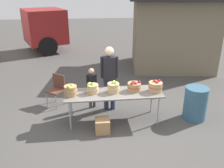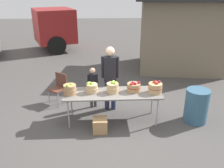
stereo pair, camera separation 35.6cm
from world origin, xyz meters
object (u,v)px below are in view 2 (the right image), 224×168
Objects in this scene: market_table at (113,94)px; apple_basket_red_1 at (155,88)px; produce_crate at (100,125)px; vendor_adult at (110,74)px; apple_basket_green_0 at (70,89)px; folding_chair at (59,86)px; apple_basket_green_2 at (113,87)px; trash_barrel at (196,106)px; apple_basket_red_0 at (134,87)px; apple_basket_green_1 at (92,88)px; child_customer at (93,84)px.

market_table is 6.77× the size of apple_basket_red_1.
apple_basket_red_1 reaches higher than produce_crate.
apple_basket_green_0 is at bearing 36.54° from vendor_adult.
folding_chair is at bearing 156.04° from apple_basket_red_1.
apple_basket_green_2 is 2.07m from trash_barrel.
apple_basket_green_2 is (1.00, 0.05, -0.00)m from apple_basket_green_0.
vendor_adult is at bearing 135.10° from apple_basket_red_0.
apple_basket_green_0 reaches higher than folding_chair.
trash_barrel is at bearing -3.86° from market_table.
vendor_adult reaches higher than apple_basket_green_0.
apple_basket_green_1 is 0.33× the size of folding_chair.
apple_basket_red_1 reaches higher than apple_basket_red_0.
market_table is at bearing 96.70° from vendor_adult.
child_customer is 1.35× the size of trash_barrel.
apple_basket_green_2 is at bearing 58.03° from produce_crate.
folding_chair is (-0.95, 1.00, -0.36)m from apple_basket_green_1.
apple_basket_green_2 reaches higher than apple_basket_green_1.
vendor_adult is (-1.04, 0.64, 0.13)m from apple_basket_red_1.
child_customer is at bearing -13.72° from vendor_adult.
child_customer is (0.51, 0.77, -0.21)m from apple_basket_green_0.
apple_basket_green_1 is 2.55m from trash_barrel.
apple_basket_green_0 reaches higher than market_table.
apple_basket_red_1 is 1.12m from trash_barrel.
apple_basket_green_0 is at bearing 33.68° from child_customer.
apple_basket_green_1 is 1.00m from apple_basket_red_0.
apple_basket_red_0 is 0.30× the size of child_customer.
apple_basket_red_0 is 1.03× the size of produce_crate.
apple_basket_green_2 is 0.89× the size of apple_basket_red_0.
vendor_adult reaches higher than trash_barrel.
child_customer is at bearing 160.64° from trash_barrel.
trash_barrel is (3.46, -1.18, -0.09)m from folding_chair.
vendor_adult reaches higher than folding_chair.
produce_crate is at bearing -16.64° from folding_chair.
trash_barrel is at bearing 137.90° from child_customer.
trash_barrel is at bearing -4.28° from apple_basket_green_1.
apple_basket_red_0 is 1.58m from trash_barrel.
apple_basket_green_2 reaches higher than folding_chair.
market_table is 2.04× the size of child_customer.
vendor_adult is at bearing 75.48° from produce_crate.
apple_basket_green_1 is (-0.49, 0.05, 0.16)m from market_table.
produce_crate is (-2.33, -0.34, -0.25)m from trash_barrel.
folding_chair is (-1.95, 0.98, -0.35)m from apple_basket_red_0.
vendor_adult is at bearing 160.20° from trash_barrel.
trash_barrel is at bearing -2.15° from apple_basket_green_0.
market_table is at bearing 177.73° from apple_basket_red_1.
vendor_adult reaches higher than apple_basket_green_2.
market_table is 1.34× the size of vendor_adult.
apple_basket_red_1 is (1.00, -0.07, 0.00)m from apple_basket_green_2.
folding_chair is at bearing 126.70° from produce_crate.
trash_barrel is (2.50, -0.88, -0.25)m from child_customer.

